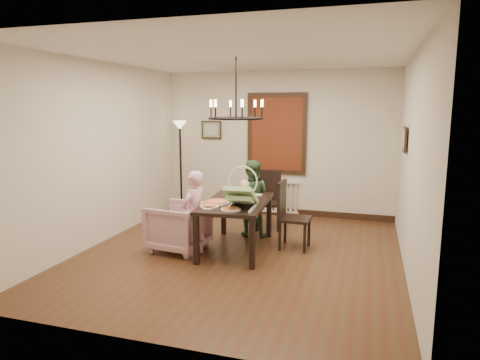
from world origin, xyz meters
The scene contains 17 objects.
room_shell centered at (0.00, 0.37, 1.40)m, with size 4.51×5.00×2.81m.
dining_table centered at (-0.11, 0.20, 0.65)m, with size 1.01×1.64×0.74m.
chair_far centered at (0.09, 1.42, 0.51)m, with size 0.45×0.45×1.02m, color black, non-canonical shape.
chair_right centered at (0.72, 0.51, 0.52)m, with size 0.45×0.45×1.03m, color black, non-canonical shape.
armchair centered at (-0.93, -0.07, 0.36)m, with size 0.76×0.78×0.71m, color #C697AB.
elderly_woman centered at (-0.61, -0.22, 0.51)m, with size 0.37×0.24×1.02m, color #E3A0BD.
seated_man centered at (-0.08, 0.95, 0.52)m, with size 0.51×0.40×1.05m, color #375B36.
baby_bouncer centered at (0.09, -0.19, 0.94)m, with size 0.44×0.61×0.40m, color #A9DB97, non-canonical shape.
salad_bowl centered at (-0.10, 0.21, 0.77)m, with size 0.28×0.28×0.07m, color white.
pizza_platter centered at (-0.33, -0.02, 0.76)m, with size 0.36×0.36×0.04m, color tan.
drinking_glass centered at (-0.05, 0.32, 0.80)m, with size 0.07×0.07×0.13m, color silver.
window_blinds centered at (0.00, 2.46, 1.60)m, with size 1.00×0.03×1.40m, color maroon.
radiator centered at (0.00, 2.48, 0.35)m, with size 0.92×0.12×0.62m, color silver, non-canonical shape.
picture_back centered at (-1.35, 2.47, 1.65)m, with size 0.42×0.03×0.36m, color black.
picture_right centered at (2.21, 0.90, 1.65)m, with size 0.42×0.03×0.36m, color black.
floor_lamp centered at (-1.90, 2.15, 0.90)m, with size 0.30×0.30×1.80m, color black, non-canonical shape.
chandelier centered at (-0.11, 0.20, 1.95)m, with size 0.80×0.80×0.04m, color black.
Camera 1 is at (1.74, -5.67, 2.11)m, focal length 32.00 mm.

